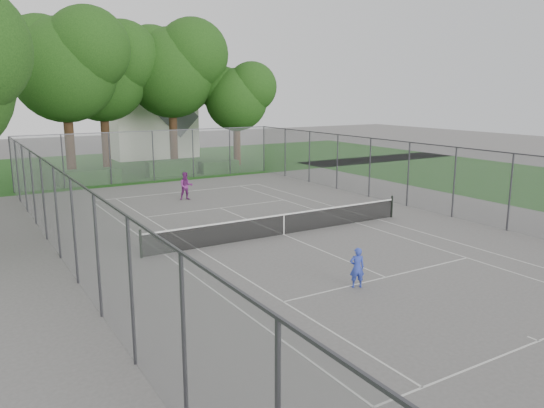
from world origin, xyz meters
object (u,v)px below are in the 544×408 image
tennis_net (284,223)px  woman_player (186,186)px  girl_player (357,268)px  house (150,116)px

tennis_net → woman_player: 9.49m
tennis_net → woman_player: size_ratio=7.98×
tennis_net → girl_player: 6.74m
house → woman_player: bearing=-103.6°
house → girl_player: size_ratio=7.24×
house → woman_player: size_ratio=5.92×
tennis_net → woman_player: bearing=94.1°
house → girl_player: house is taller
tennis_net → house: house is taller
house → woman_player: (-5.23, -21.55, -3.04)m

